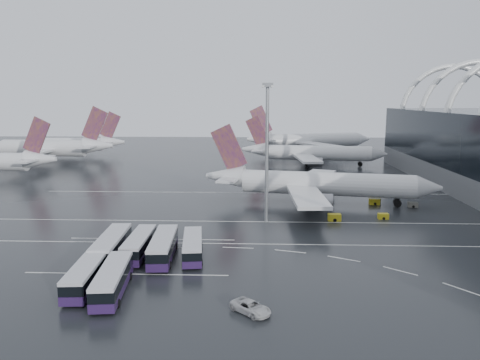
{
  "coord_description": "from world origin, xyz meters",
  "views": [
    {
      "loc": [
        -6.06,
        -75.83,
        23.68
      ],
      "look_at": [
        -9.82,
        18.8,
        7.0
      ],
      "focal_mm": 35.0,
      "sensor_mm": 36.0,
      "label": 1
    }
  ],
  "objects_px": {
    "airliner_gate_c": "(308,141)",
    "airliner_main": "(315,184)",
    "gse_cart_belly_b": "(375,201)",
    "gse_cart_belly_a": "(383,216)",
    "van_curve_a": "(251,307)",
    "floodlight_mast": "(267,136)",
    "jet_remote_far": "(76,144)",
    "bus_row_far_b": "(113,279)",
    "bus_row_far_a": "(87,274)",
    "airliner_gate_b": "(311,153)",
    "bus_row_near_a": "(111,246)",
    "gse_cart_belly_c": "(334,217)",
    "bus_row_near_d": "(193,246)",
    "gse_cart_belly_d": "(413,205)",
    "jet_remote_mid": "(52,148)",
    "gse_cart_belly_e": "(374,202)",
    "bus_row_near_c": "(163,246)",
    "bus_row_near_b": "(139,244)"
  },
  "relations": [
    {
      "from": "airliner_gate_b",
      "to": "bus_row_far_b",
      "type": "xyz_separation_m",
      "value": [
        -36.13,
        -111.11,
        -2.64
      ]
    },
    {
      "from": "gse_cart_belly_e",
      "to": "gse_cart_belly_b",
      "type": "bearing_deg",
      "value": 68.76
    },
    {
      "from": "airliner_main",
      "to": "airliner_gate_b",
      "type": "height_order",
      "value": "airliner_main"
    },
    {
      "from": "gse_cart_belly_a",
      "to": "gse_cart_belly_d",
      "type": "xyz_separation_m",
      "value": [
        9.17,
        10.54,
        0.01
      ]
    },
    {
      "from": "bus_row_far_b",
      "to": "van_curve_a",
      "type": "distance_m",
      "value": 17.72
    },
    {
      "from": "jet_remote_far",
      "to": "bus_row_near_c",
      "type": "xyz_separation_m",
      "value": [
        61.25,
        -123.51,
        -2.89
      ]
    },
    {
      "from": "bus_row_far_a",
      "to": "jet_remote_mid",
      "type": "bearing_deg",
      "value": 21.49
    },
    {
      "from": "jet_remote_far",
      "to": "bus_row_far_b",
      "type": "height_order",
      "value": "jet_remote_far"
    },
    {
      "from": "airliner_gate_c",
      "to": "gse_cart_belly_b",
      "type": "bearing_deg",
      "value": -104.12
    },
    {
      "from": "bus_row_far_a",
      "to": "bus_row_far_b",
      "type": "distance_m",
      "value": 4.15
    },
    {
      "from": "airliner_gate_c",
      "to": "airliner_main",
      "type": "bearing_deg",
      "value": -111.89
    },
    {
      "from": "jet_remote_mid",
      "to": "jet_remote_far",
      "type": "relative_size",
      "value": 1.14
    },
    {
      "from": "airliner_gate_b",
      "to": "bus_row_far_a",
      "type": "height_order",
      "value": "airliner_gate_b"
    },
    {
      "from": "airliner_gate_c",
      "to": "jet_remote_far",
      "type": "relative_size",
      "value": 1.36
    },
    {
      "from": "floodlight_mast",
      "to": "gse_cart_belly_b",
      "type": "height_order",
      "value": "floodlight_mast"
    },
    {
      "from": "jet_remote_mid",
      "to": "gse_cart_belly_a",
      "type": "height_order",
      "value": "jet_remote_mid"
    },
    {
      "from": "bus_row_near_c",
      "to": "bus_row_near_d",
      "type": "distance_m",
      "value": 4.39
    },
    {
      "from": "van_curve_a",
      "to": "floodlight_mast",
      "type": "relative_size",
      "value": 0.19
    },
    {
      "from": "airliner_main",
      "to": "bus_row_near_c",
      "type": "relative_size",
      "value": 3.82
    },
    {
      "from": "van_curve_a",
      "to": "jet_remote_mid",
      "type": "bearing_deg",
      "value": 74.56
    },
    {
      "from": "airliner_main",
      "to": "floodlight_mast",
      "type": "relative_size",
      "value": 1.99
    },
    {
      "from": "gse_cart_belly_b",
      "to": "bus_row_near_c",
      "type": "bearing_deg",
      "value": -136.71
    },
    {
      "from": "airliner_gate_c",
      "to": "bus_row_near_d",
      "type": "bearing_deg",
      "value": -119.7
    },
    {
      "from": "gse_cart_belly_b",
      "to": "bus_row_far_b",
      "type": "bearing_deg",
      "value": -130.92
    },
    {
      "from": "gse_cart_belly_c",
      "to": "bus_row_near_d",
      "type": "bearing_deg",
      "value": -138.38
    },
    {
      "from": "bus_row_far_a",
      "to": "gse_cart_belly_b",
      "type": "height_order",
      "value": "bus_row_far_a"
    },
    {
      "from": "bus_row_near_a",
      "to": "airliner_main",
      "type": "bearing_deg",
      "value": -45.63
    },
    {
      "from": "gse_cart_belly_b",
      "to": "gse_cart_belly_a",
      "type": "bearing_deg",
      "value": -97.03
    },
    {
      "from": "airliner_gate_b",
      "to": "van_curve_a",
      "type": "distance_m",
      "value": 117.53
    },
    {
      "from": "jet_remote_far",
      "to": "bus_row_near_c",
      "type": "bearing_deg",
      "value": 115.05
    },
    {
      "from": "bus_row_near_d",
      "to": "bus_row_far_a",
      "type": "height_order",
      "value": "bus_row_far_a"
    },
    {
      "from": "jet_remote_mid",
      "to": "gse_cart_belly_d",
      "type": "xyz_separation_m",
      "value": [
        110.08,
        -67.27,
        -4.81
      ]
    },
    {
      "from": "floodlight_mast",
      "to": "bus_row_near_b",
      "type": "bearing_deg",
      "value": -133.68
    },
    {
      "from": "airliner_main",
      "to": "jet_remote_far",
      "type": "bearing_deg",
      "value": 145.8
    },
    {
      "from": "bus_row_near_b",
      "to": "gse_cart_belly_d",
      "type": "bearing_deg",
      "value": -58.06
    },
    {
      "from": "bus_row_near_c",
      "to": "bus_row_far_b",
      "type": "xyz_separation_m",
      "value": [
        -3.65,
        -12.81,
        -0.08
      ]
    },
    {
      "from": "airliner_main",
      "to": "bus_row_near_d",
      "type": "relative_size",
      "value": 4.22
    },
    {
      "from": "bus_row_near_c",
      "to": "gse_cart_belly_a",
      "type": "relative_size",
      "value": 6.83
    },
    {
      "from": "bus_row_far_b",
      "to": "gse_cart_belly_b",
      "type": "distance_m",
      "value": 67.57
    },
    {
      "from": "bus_row_near_a",
      "to": "gse_cart_belly_b",
      "type": "bearing_deg",
      "value": -54.91
    },
    {
      "from": "airliner_main",
      "to": "gse_cart_belly_d",
      "type": "relative_size",
      "value": 25.76
    },
    {
      "from": "jet_remote_mid",
      "to": "bus_row_near_c",
      "type": "relative_size",
      "value": 3.45
    },
    {
      "from": "bus_row_near_d",
      "to": "van_curve_a",
      "type": "height_order",
      "value": "bus_row_near_d"
    },
    {
      "from": "airliner_main",
      "to": "bus_row_far_a",
      "type": "bearing_deg",
      "value": -115.0
    },
    {
      "from": "airliner_gate_c",
      "to": "jet_remote_mid",
      "type": "distance_m",
      "value": 104.37
    },
    {
      "from": "jet_remote_far",
      "to": "bus_row_near_a",
      "type": "distance_m",
      "value": 134.7
    },
    {
      "from": "bus_row_near_b",
      "to": "gse_cart_belly_e",
      "type": "relative_size",
      "value": 5.54
    },
    {
      "from": "bus_row_near_b",
      "to": "bus_row_near_d",
      "type": "relative_size",
      "value": 1.02
    },
    {
      "from": "airliner_gate_c",
      "to": "bus_row_near_a",
      "type": "bearing_deg",
      "value": -124.25
    },
    {
      "from": "van_curve_a",
      "to": "gse_cart_belly_d",
      "type": "distance_m",
      "value": 63.18
    }
  ]
}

